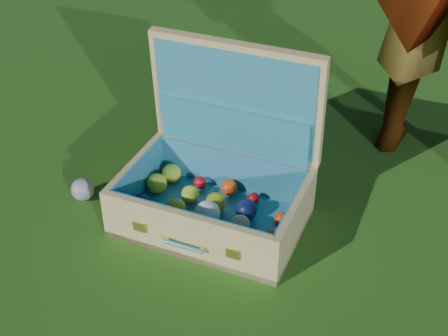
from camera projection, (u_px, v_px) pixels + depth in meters
ground at (192, 242)px, 1.75m from camera, size 60.00×60.00×0.00m
stray_ball at (83, 189)px, 1.89m from camera, size 0.07×0.07×0.07m
suitcase at (219, 173)px, 1.78m from camera, size 0.56×0.44×0.50m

